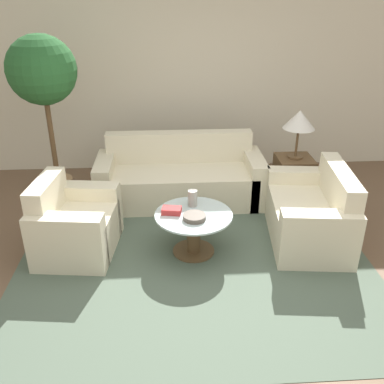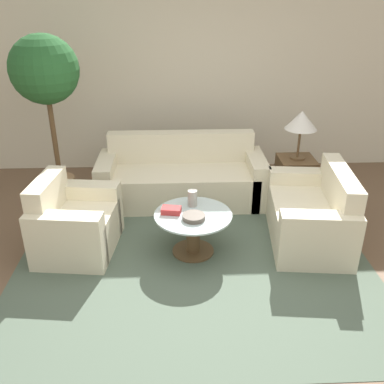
{
  "view_description": "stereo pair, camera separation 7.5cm",
  "coord_description": "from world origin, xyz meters",
  "px_view_note": "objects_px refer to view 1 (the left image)",
  "views": [
    {
      "loc": [
        -0.38,
        -3.01,
        2.43
      ],
      "look_at": [
        -0.13,
        0.86,
        0.55
      ],
      "focal_mm": 40.0,
      "sensor_mm": 36.0,
      "label": 1
    },
    {
      "loc": [
        -0.3,
        -3.01,
        2.43
      ],
      "look_at": [
        -0.13,
        0.86,
        0.55
      ],
      "focal_mm": 40.0,
      "sensor_mm": 36.0,
      "label": 2
    }
  ],
  "objects_px": {
    "coffee_table": "(194,228)",
    "book_stack": "(172,210)",
    "sofa_main": "(180,179)",
    "table_lamp": "(299,121)",
    "armchair": "(72,226)",
    "loveseat": "(314,215)",
    "bowl": "(194,217)",
    "vase": "(193,198)",
    "potted_plant": "(43,80)"
  },
  "relations": [
    {
      "from": "table_lamp",
      "to": "sofa_main",
      "type": "bearing_deg",
      "value": 176.31
    },
    {
      "from": "potted_plant",
      "to": "book_stack",
      "type": "distance_m",
      "value": 2.1
    },
    {
      "from": "loveseat",
      "to": "potted_plant",
      "type": "xyz_separation_m",
      "value": [
        -2.85,
        1.06,
        1.21
      ]
    },
    {
      "from": "table_lamp",
      "to": "bowl",
      "type": "height_order",
      "value": "table_lamp"
    },
    {
      "from": "coffee_table",
      "to": "vase",
      "type": "relative_size",
      "value": 4.63
    },
    {
      "from": "sofa_main",
      "to": "armchair",
      "type": "relative_size",
      "value": 2.1
    },
    {
      "from": "loveseat",
      "to": "table_lamp",
      "type": "relative_size",
      "value": 2.22
    },
    {
      "from": "vase",
      "to": "book_stack",
      "type": "bearing_deg",
      "value": -145.22
    },
    {
      "from": "potted_plant",
      "to": "bowl",
      "type": "bearing_deg",
      "value": -40.42
    },
    {
      "from": "bowl",
      "to": "table_lamp",
      "type": "bearing_deg",
      "value": 42.98
    },
    {
      "from": "vase",
      "to": "coffee_table",
      "type": "bearing_deg",
      "value": -90.29
    },
    {
      "from": "loveseat",
      "to": "coffee_table",
      "type": "relative_size",
      "value": 1.7
    },
    {
      "from": "table_lamp",
      "to": "book_stack",
      "type": "distance_m",
      "value": 1.94
    },
    {
      "from": "loveseat",
      "to": "sofa_main",
      "type": "bearing_deg",
      "value": -120.92
    },
    {
      "from": "potted_plant",
      "to": "book_stack",
      "type": "xyz_separation_m",
      "value": [
        1.37,
        -1.22,
        -1.02
      ]
    },
    {
      "from": "sofa_main",
      "to": "vase",
      "type": "bearing_deg",
      "value": -85.25
    },
    {
      "from": "loveseat",
      "to": "vase",
      "type": "xyz_separation_m",
      "value": [
        -1.26,
        -0.01,
        0.24
      ]
    },
    {
      "from": "sofa_main",
      "to": "bowl",
      "type": "height_order",
      "value": "sofa_main"
    },
    {
      "from": "armchair",
      "to": "coffee_table",
      "type": "height_order",
      "value": "armchair"
    },
    {
      "from": "sofa_main",
      "to": "coffee_table",
      "type": "xyz_separation_m",
      "value": [
        0.08,
        -1.21,
        0.01
      ]
    },
    {
      "from": "armchair",
      "to": "coffee_table",
      "type": "distance_m",
      "value": 1.21
    },
    {
      "from": "vase",
      "to": "book_stack",
      "type": "relative_size",
      "value": 0.81
    },
    {
      "from": "book_stack",
      "to": "bowl",
      "type": "bearing_deg",
      "value": -22.04
    },
    {
      "from": "loveseat",
      "to": "potted_plant",
      "type": "bearing_deg",
      "value": -104.32
    },
    {
      "from": "loveseat",
      "to": "bowl",
      "type": "xyz_separation_m",
      "value": [
        -1.26,
        -0.29,
        0.18
      ]
    },
    {
      "from": "loveseat",
      "to": "coffee_table",
      "type": "height_order",
      "value": "loveseat"
    },
    {
      "from": "vase",
      "to": "table_lamp",
      "type": "bearing_deg",
      "value": 35.66
    },
    {
      "from": "coffee_table",
      "to": "bowl",
      "type": "relative_size",
      "value": 3.5
    },
    {
      "from": "sofa_main",
      "to": "table_lamp",
      "type": "bearing_deg",
      "value": -3.69
    },
    {
      "from": "coffee_table",
      "to": "book_stack",
      "type": "relative_size",
      "value": 3.76
    },
    {
      "from": "book_stack",
      "to": "armchair",
      "type": "bearing_deg",
      "value": -175.34
    },
    {
      "from": "coffee_table",
      "to": "book_stack",
      "type": "height_order",
      "value": "book_stack"
    },
    {
      "from": "potted_plant",
      "to": "armchair",
      "type": "bearing_deg",
      "value": -71.39
    },
    {
      "from": "sofa_main",
      "to": "coffee_table",
      "type": "distance_m",
      "value": 1.21
    },
    {
      "from": "book_stack",
      "to": "table_lamp",
      "type": "bearing_deg",
      "value": 45.24
    },
    {
      "from": "vase",
      "to": "bowl",
      "type": "height_order",
      "value": "vase"
    },
    {
      "from": "coffee_table",
      "to": "bowl",
      "type": "height_order",
      "value": "bowl"
    },
    {
      "from": "coffee_table",
      "to": "bowl",
      "type": "xyz_separation_m",
      "value": [
        0.0,
        -0.1,
        0.18
      ]
    },
    {
      "from": "armchair",
      "to": "vase",
      "type": "xyz_separation_m",
      "value": [
        1.2,
        0.06,
        0.24
      ]
    },
    {
      "from": "vase",
      "to": "bowl",
      "type": "distance_m",
      "value": 0.29
    },
    {
      "from": "sofa_main",
      "to": "loveseat",
      "type": "bearing_deg",
      "value": -37.05
    },
    {
      "from": "sofa_main",
      "to": "coffee_table",
      "type": "bearing_deg",
      "value": -86.0
    },
    {
      "from": "loveseat",
      "to": "potted_plant",
      "type": "relative_size",
      "value": 0.65
    },
    {
      "from": "sofa_main",
      "to": "bowl",
      "type": "relative_size",
      "value": 9.21
    },
    {
      "from": "sofa_main",
      "to": "potted_plant",
      "type": "height_order",
      "value": "potted_plant"
    },
    {
      "from": "sofa_main",
      "to": "armchair",
      "type": "xyz_separation_m",
      "value": [
        -1.12,
        -1.09,
        0.0
      ]
    },
    {
      "from": "sofa_main",
      "to": "loveseat",
      "type": "distance_m",
      "value": 1.69
    },
    {
      "from": "loveseat",
      "to": "book_stack",
      "type": "relative_size",
      "value": 6.38
    },
    {
      "from": "table_lamp",
      "to": "potted_plant",
      "type": "relative_size",
      "value": 0.29
    },
    {
      "from": "armchair",
      "to": "vase",
      "type": "relative_size",
      "value": 5.79
    }
  ]
}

